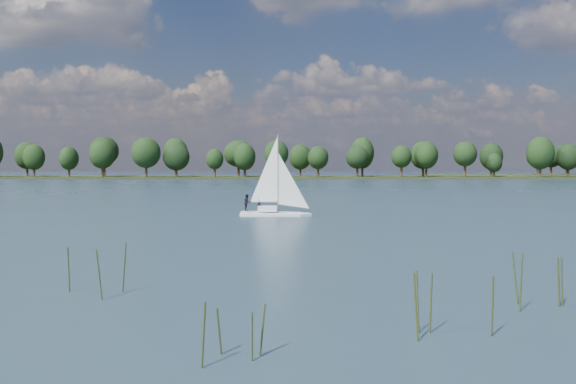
# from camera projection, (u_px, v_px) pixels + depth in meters

# --- Properties ---
(ground) EXTENTS (700.00, 700.00, 0.00)m
(ground) POSITION_uv_depth(u_px,v_px,m) (332.00, 190.00, 131.09)
(ground) COLOR #233342
(ground) RESTS_ON ground
(far_shore) EXTENTS (660.00, 40.00, 1.50)m
(far_shore) POSITION_uv_depth(u_px,v_px,m) (317.00, 178.00, 242.96)
(far_shore) COLOR black
(far_shore) RESTS_ON ground
(sailboat) EXTENTS (6.53, 1.84, 8.59)m
(sailboat) POSITION_uv_depth(u_px,v_px,m) (271.00, 192.00, 64.48)
(sailboat) COLOR white
(sailboat) RESTS_ON ground
(treeline) EXTENTS (562.35, 74.16, 18.17)m
(treeline) POSITION_uv_depth(u_px,v_px,m) (273.00, 157.00, 239.45)
(treeline) COLOR black
(treeline) RESTS_ON ground
(reeds) EXTENTS (59.72, 11.84, 2.08)m
(reeds) POSITION_uv_depth(u_px,v_px,m) (479.00, 292.00, 21.75)
(reeds) COLOR #283316
(reeds) RESTS_ON ground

